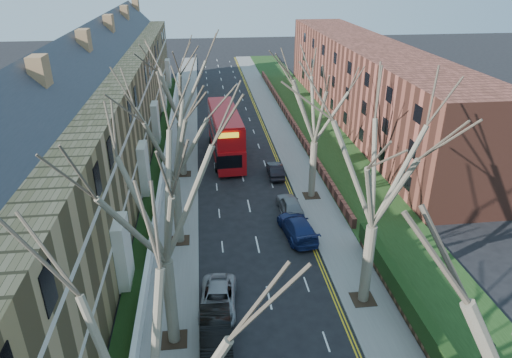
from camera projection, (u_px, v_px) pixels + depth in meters
name	position (u px, v px, depth m)	size (l,w,h in m)	color
pavement_left	(184.00, 137.00, 54.69)	(3.00, 102.00, 0.12)	slate
pavement_right	(282.00, 133.00, 55.97)	(3.00, 102.00, 0.12)	slate
terrace_left	(99.00, 115.00, 44.35)	(9.70, 78.00, 13.60)	olive
flats_right	(365.00, 83.00, 58.69)	(13.97, 54.00, 10.00)	brown
front_wall_left	(165.00, 159.00, 47.09)	(0.30, 78.00, 1.00)	white
grass_verge_right	(318.00, 131.00, 56.42)	(6.00, 102.00, 0.06)	#193212
tree_left_mid	(159.00, 186.00, 21.04)	(10.50, 10.50, 14.71)	brown
tree_left_far	(170.00, 124.00, 30.15)	(10.15, 10.15, 14.22)	brown
tree_left_dist	(177.00, 78.00, 40.79)	(10.50, 10.50, 14.71)	brown
tree_right_mid	(381.00, 158.00, 24.05)	(10.50, 10.50, 14.71)	brown
tree_right_far	(317.00, 95.00, 36.76)	(10.15, 10.15, 14.22)	brown
double_decker_bus	(225.00, 135.00, 48.21)	(3.46, 12.11, 4.98)	#A90C0F
car_left_mid	(216.00, 338.00, 24.30)	(1.69, 4.83, 1.59)	black
car_left_far	(218.00, 299.00, 27.30)	(2.14, 4.64, 1.29)	#97969B
car_right_near	(297.00, 227.00, 34.63)	(2.11, 5.20, 1.51)	navy
car_right_mid	(290.00, 204.00, 37.95)	(1.67, 4.14, 1.41)	gray
car_right_far	(275.00, 170.00, 44.42)	(1.37, 3.94, 1.30)	black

